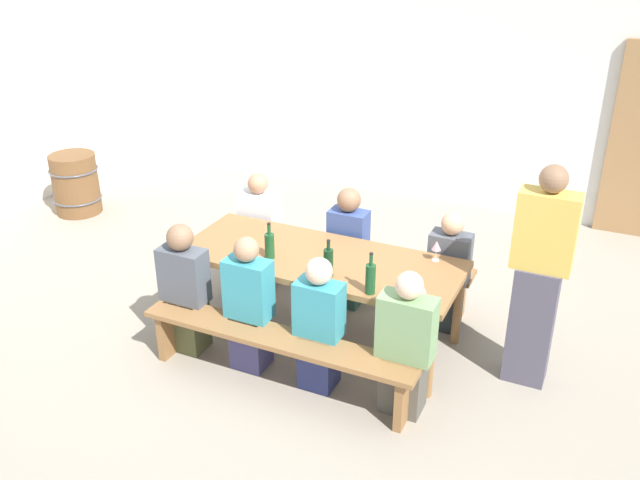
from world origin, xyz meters
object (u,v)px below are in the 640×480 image
at_px(wine_glass_0, 422,288).
at_px(seated_guest_far_0, 260,233).
at_px(wine_bottle_0, 328,262).
at_px(wine_bottle_1, 270,245).
at_px(bench_far, 355,261).
at_px(seated_guest_far_2, 448,274).
at_px(wine_glass_1, 436,246).
at_px(seated_guest_near_0, 185,291).
at_px(seated_guest_near_2, 319,327).
at_px(tasting_table, 320,264).
at_px(standing_host, 538,282).
at_px(wine_bottle_2, 370,278).
at_px(wine_barrel, 76,184).
at_px(seated_guest_near_1, 249,307).
at_px(bench_near, 277,346).
at_px(seated_guest_far_1, 348,250).
at_px(seated_guest_near_3, 405,347).

height_order(wine_glass_0, seated_guest_far_0, seated_guest_far_0).
relative_size(wine_bottle_0, wine_bottle_1, 1.00).
distance_m(bench_far, seated_guest_far_2, 0.93).
xyz_separation_m(wine_glass_1, seated_guest_far_2, (0.05, 0.27, -0.37)).
relative_size(bench_far, wine_bottle_0, 7.20).
bearing_deg(seated_guest_near_0, seated_guest_near_2, -90.00).
height_order(wine_bottle_1, seated_guest_near_0, seated_guest_near_0).
bearing_deg(wine_glass_0, wine_bottle_0, 174.08).
xyz_separation_m(tasting_table, standing_host, (1.67, 0.15, 0.15)).
xyz_separation_m(bench_far, wine_bottle_2, (0.57, -1.12, 0.51)).
bearing_deg(wine_bottle_2, wine_glass_0, 4.58).
bearing_deg(wine_glass_0, wine_barrel, 161.78).
xyz_separation_m(tasting_table, wine_bottle_2, (0.57, -0.37, 0.19)).
distance_m(wine_bottle_2, wine_glass_1, 0.76).
height_order(wine_bottle_0, wine_bottle_2, wine_bottle_2).
xyz_separation_m(wine_bottle_1, seated_guest_near_1, (0.04, -0.42, -0.33)).
distance_m(seated_guest_near_0, seated_guest_far_2, 2.17).
bearing_deg(wine_bottle_1, bench_near, -57.84).
bearing_deg(bench_far, wine_glass_1, -26.04).
height_order(seated_guest_far_2, standing_host, standing_host).
xyz_separation_m(wine_glass_1, standing_host, (0.81, -0.18, -0.04)).
bearing_deg(seated_guest_near_0, wine_bottle_1, -52.54).
bearing_deg(wine_bottle_2, standing_host, 25.52).
xyz_separation_m(wine_bottle_2, seated_guest_far_1, (-0.58, 0.97, -0.33)).
distance_m(wine_bottle_0, wine_bottle_1, 0.56).
xyz_separation_m(seated_guest_near_0, seated_guest_far_2, (1.81, 1.20, -0.02)).
bearing_deg(bench_near, seated_guest_near_1, 154.58).
height_order(seated_guest_near_3, seated_guest_far_1, seated_guest_far_1).
xyz_separation_m(bench_far, seated_guest_far_0, (-0.90, -0.15, 0.17)).
height_order(wine_glass_0, seated_guest_near_3, seated_guest_near_3).
xyz_separation_m(wine_bottle_2, seated_guest_near_2, (-0.30, -0.23, -0.36)).
bearing_deg(bench_near, seated_guest_far_2, 56.11).
height_order(seated_guest_far_1, seated_guest_far_2, seated_guest_far_1).
xyz_separation_m(bench_far, seated_guest_near_2, (0.27, -1.35, 0.15)).
distance_m(bench_near, wine_glass_0, 1.15).
height_order(wine_bottle_1, seated_guest_far_1, seated_guest_far_1).
relative_size(seated_guest_near_3, seated_guest_far_1, 0.99).
distance_m(seated_guest_near_0, seated_guest_far_1, 1.50).
bearing_deg(standing_host, wine_bottle_1, 9.34).
relative_size(wine_bottle_1, wine_bottle_2, 0.93).
height_order(bench_far, seated_guest_near_2, seated_guest_near_2).
height_order(tasting_table, seated_guest_far_1, seated_guest_far_1).
bearing_deg(seated_guest_far_2, bench_near, -33.89).
bearing_deg(bench_near, wine_glass_1, 51.61).
bearing_deg(seated_guest_far_0, seated_guest_near_3, 56.86).
distance_m(tasting_table, wine_barrel, 3.94).
xyz_separation_m(bench_near, wine_bottle_2, (0.57, 0.38, 0.51)).
relative_size(wine_glass_1, seated_guest_far_0, 0.15).
bearing_deg(wine_barrel, seated_guest_near_1, -27.78).
xyz_separation_m(wine_glass_0, seated_guest_near_0, (-1.85, -0.26, -0.34)).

